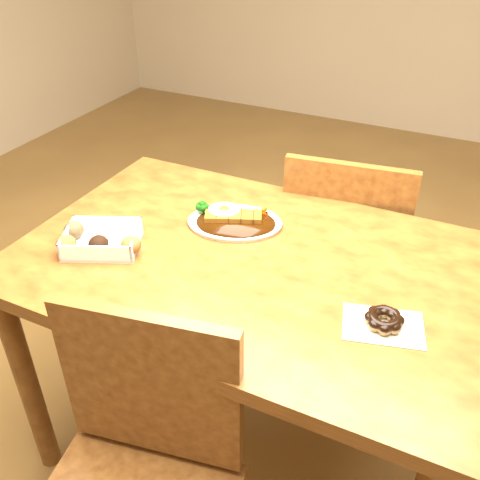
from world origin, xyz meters
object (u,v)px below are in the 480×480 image
at_px(katsu_curry_plate, 233,220).
at_px(pon_de_ring, 384,320).
at_px(table, 248,288).
at_px(donut_box, 100,239).
at_px(chair_far, 345,250).

bearing_deg(katsu_curry_plate, pon_de_ring, -26.25).
bearing_deg(table, katsu_curry_plate, 129.69).
distance_m(table, katsu_curry_plate, 0.21).
bearing_deg(donut_box, chair_far, 52.85).
bearing_deg(chair_far, table, 69.29).
xyz_separation_m(table, katsu_curry_plate, (-0.11, 0.13, 0.11)).
xyz_separation_m(katsu_curry_plate, pon_de_ring, (0.48, -0.24, 0.00)).
bearing_deg(pon_de_ring, donut_box, -178.39).
xyz_separation_m(table, chair_far, (0.13, 0.54, -0.17)).
bearing_deg(donut_box, katsu_curry_plate, 44.41).
distance_m(table, chair_far, 0.58).
relative_size(donut_box, pon_de_ring, 1.18).
bearing_deg(table, pon_de_ring, -15.82).
bearing_deg(pon_de_ring, chair_far, 110.97).
bearing_deg(pon_de_ring, katsu_curry_plate, 153.75).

